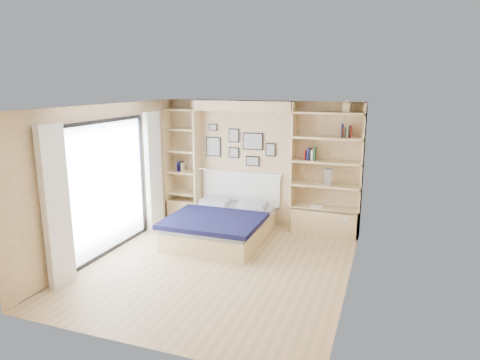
% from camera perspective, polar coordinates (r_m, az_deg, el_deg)
% --- Properties ---
extents(ground, '(4.50, 4.50, 0.00)m').
position_cam_1_polar(ground, '(6.92, -2.96, -11.38)').
color(ground, tan).
rests_on(ground, ground).
extents(room_shell, '(4.50, 4.50, 4.50)m').
position_cam_1_polar(room_shell, '(8.06, -1.45, 0.24)').
color(room_shell, '#DEBC85').
rests_on(room_shell, ground).
extents(bed, '(1.66, 2.13, 1.07)m').
position_cam_1_polar(bed, '(7.95, -2.52, -6.01)').
color(bed, '#DEC385').
rests_on(bed, ground).
extents(photo_gallery, '(1.48, 0.02, 0.82)m').
position_cam_1_polar(photo_gallery, '(8.63, -0.20, 4.65)').
color(photo_gallery, black).
rests_on(photo_gallery, ground).
extents(reading_lamps, '(1.92, 0.12, 0.15)m').
position_cam_1_polar(reading_lamps, '(8.46, 0.26, 1.02)').
color(reading_lamps, silver).
rests_on(reading_lamps, ground).
extents(shelf_decor, '(3.50, 0.23, 2.03)m').
position_cam_1_polar(shelf_decor, '(8.07, 10.00, 4.53)').
color(shelf_decor, '#A51E1E').
rests_on(shelf_decor, ground).
extents(deck, '(3.20, 4.00, 0.05)m').
position_cam_1_polar(deck, '(8.85, -25.21, -7.11)').
color(deck, '#675D4C').
rests_on(deck, ground).
extents(deck_chair, '(0.69, 0.94, 0.85)m').
position_cam_1_polar(deck_chair, '(8.97, -21.19, -3.76)').
color(deck_chair, tan).
rests_on(deck_chair, ground).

